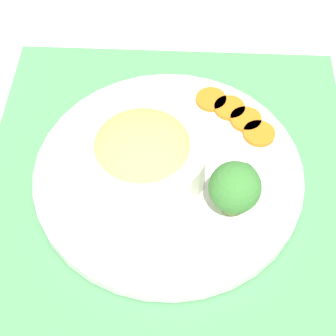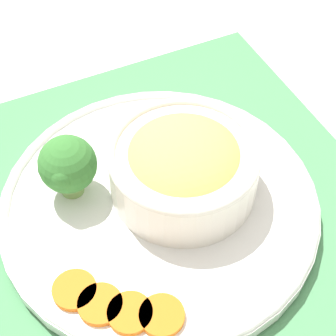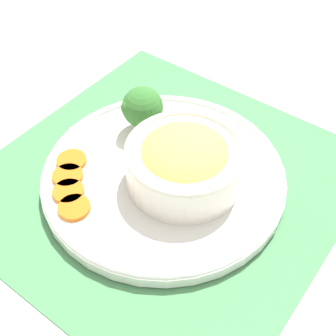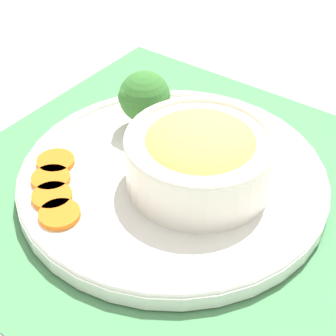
# 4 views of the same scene
# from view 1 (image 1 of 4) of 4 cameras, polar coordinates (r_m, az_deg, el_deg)

# --- Properties ---
(ground_plane) EXTENTS (4.00, 4.00, 0.00)m
(ground_plane) POSITION_cam_1_polar(r_m,az_deg,el_deg) (0.70, 0.04, -1.18)
(ground_plane) COLOR white
(placemat) EXTENTS (0.51, 0.51, 0.00)m
(placemat) POSITION_cam_1_polar(r_m,az_deg,el_deg) (0.69, 0.04, -1.08)
(placemat) COLOR #4C8C59
(placemat) RESTS_ON ground_plane
(plate) EXTENTS (0.33, 0.33, 0.02)m
(plate) POSITION_cam_1_polar(r_m,az_deg,el_deg) (0.68, 0.05, -0.44)
(plate) COLOR white
(plate) RESTS_ON placemat
(bowl) EXTENTS (0.15, 0.15, 0.07)m
(bowl) POSITION_cam_1_polar(r_m,az_deg,el_deg) (0.65, -2.58, 1.37)
(bowl) COLOR silver
(bowl) RESTS_ON plate
(broccoli_floret) EXTENTS (0.06, 0.06, 0.07)m
(broccoli_floret) POSITION_cam_1_polar(r_m,az_deg,el_deg) (0.62, 6.84, -1.98)
(broccoli_floret) COLOR #759E51
(broccoli_floret) RESTS_ON plate
(carrot_slice_near) EXTENTS (0.04, 0.04, 0.01)m
(carrot_slice_near) POSITION_cam_1_polar(r_m,az_deg,el_deg) (0.72, 9.23, 3.48)
(carrot_slice_near) COLOR orange
(carrot_slice_near) RESTS_ON plate
(carrot_slice_middle) EXTENTS (0.04, 0.04, 0.01)m
(carrot_slice_middle) POSITION_cam_1_polar(r_m,az_deg,el_deg) (0.73, 7.90, 4.92)
(carrot_slice_middle) COLOR orange
(carrot_slice_middle) RESTS_ON plate
(carrot_slice_far) EXTENTS (0.04, 0.04, 0.01)m
(carrot_slice_far) POSITION_cam_1_polar(r_m,az_deg,el_deg) (0.74, 6.27, 6.09)
(carrot_slice_far) COLOR orange
(carrot_slice_far) RESTS_ON plate
(carrot_slice_extra) EXTENTS (0.04, 0.04, 0.01)m
(carrot_slice_extra) POSITION_cam_1_polar(r_m,az_deg,el_deg) (0.75, 4.39, 6.96)
(carrot_slice_extra) COLOR orange
(carrot_slice_extra) RESTS_ON plate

